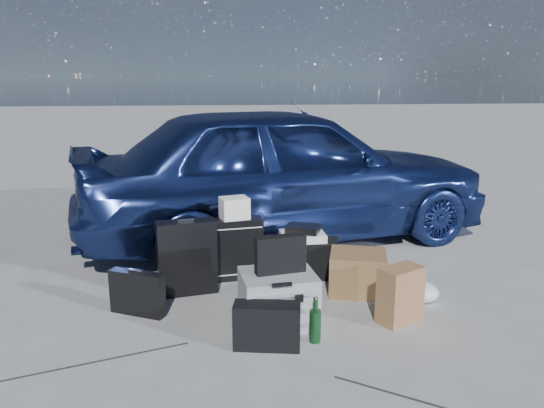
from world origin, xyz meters
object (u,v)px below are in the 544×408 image
at_px(suitcase_right, 236,249).
at_px(cardboard_box, 358,273).
at_px(duffel_bag, 301,257).
at_px(green_bottle, 315,320).
at_px(pelican_case, 278,298).
at_px(car, 284,171).
at_px(suitcase_left, 187,257).
at_px(briefcase, 137,293).

height_order(suitcase_right, cardboard_box, suitcase_right).
xyz_separation_m(duffel_bag, green_bottle, (-0.10, -1.25, -0.01)).
distance_m(pelican_case, suitcase_right, 0.96).
xyz_separation_m(car, duffel_bag, (0.01, -1.15, -0.59)).
bearing_deg(green_bottle, cardboard_box, 57.82).
distance_m(suitcase_left, green_bottle, 1.32).
bearing_deg(briefcase, cardboard_box, 34.07).
relative_size(briefcase, green_bottle, 1.40).
bearing_deg(green_bottle, suitcase_left, 133.61).
xyz_separation_m(duffel_bag, cardboard_box, (0.41, -0.44, 0.00)).
relative_size(car, briefcase, 10.14).
relative_size(duffel_bag, cardboard_box, 1.46).
relative_size(briefcase, cardboard_box, 0.96).
height_order(pelican_case, duffel_bag, pelican_case).
height_order(suitcase_left, green_bottle, suitcase_left).
relative_size(car, suitcase_right, 8.07).
bearing_deg(suitcase_left, cardboard_box, -17.00).
bearing_deg(cardboard_box, car, 104.76).
xyz_separation_m(pelican_case, duffel_bag, (0.32, 0.94, -0.03)).
bearing_deg(cardboard_box, suitcase_right, 156.99).
height_order(car, pelican_case, car).
relative_size(car, duffel_bag, 6.66).
xyz_separation_m(car, suitcase_right, (-0.58, -1.16, -0.48)).
distance_m(suitcase_right, duffel_bag, 0.59).
xyz_separation_m(briefcase, duffel_bag, (1.36, 0.68, -0.00)).
height_order(duffel_bag, green_bottle, duffel_bag).
bearing_deg(green_bottle, suitcase_right, 111.34).
xyz_separation_m(pelican_case, cardboard_box, (0.73, 0.50, -0.02)).
distance_m(car, green_bottle, 2.47).
xyz_separation_m(car, cardboard_box, (0.42, -1.58, -0.59)).
bearing_deg(cardboard_box, suitcase_left, 174.62).
bearing_deg(suitcase_right, cardboard_box, -31.18).
distance_m(briefcase, duffel_bag, 1.52).
bearing_deg(briefcase, car, 79.68).
distance_m(suitcase_left, suitcase_right, 0.51).
height_order(suitcase_left, duffel_bag, suitcase_left).
bearing_deg(suitcase_right, duffel_bag, -6.74).
relative_size(suitcase_left, cardboard_box, 1.36).
height_order(car, briefcase, car).
bearing_deg(car, duffel_bag, 166.89).
xyz_separation_m(cardboard_box, green_bottle, (-0.51, -0.81, -0.01)).
xyz_separation_m(car, pelican_case, (-0.31, -2.08, -0.57)).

